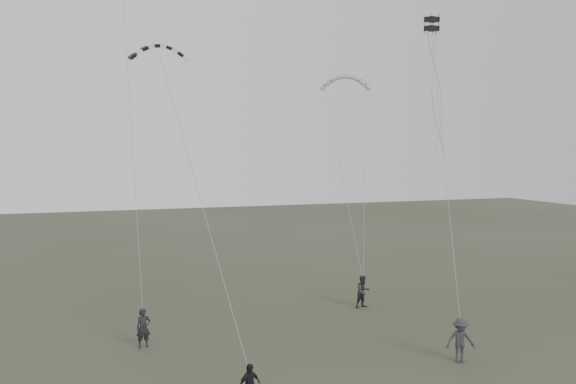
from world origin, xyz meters
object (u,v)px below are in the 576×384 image
object	(u,v)px
flyer_left	(143,328)
flyer_far	(460,340)
kite_pale_large	(345,77)
flyer_right	(363,292)
kite_striped	(160,46)
kite_box	(432,24)

from	to	relation	value
flyer_left	flyer_far	world-z (taller)	flyer_far
kite_pale_large	flyer_right	bearing A→B (deg)	-79.83
flyer_left	kite_pale_large	size ratio (longest dim) A/B	0.52
flyer_left	flyer_far	size ratio (longest dim) A/B	0.95
flyer_left	kite_pale_large	world-z (taller)	kite_pale_large
flyer_right	kite_pale_large	size ratio (longest dim) A/B	0.54
flyer_left	flyer_right	world-z (taller)	flyer_right
flyer_right	kite_striped	bearing A→B (deg)	-176.14
kite_striped	kite_box	xyz separation A→B (m)	(13.27, -0.93, 1.71)
flyer_far	kite_box	world-z (taller)	kite_box
flyer_right	flyer_far	size ratio (longest dim) A/B	0.98
flyer_right	kite_pale_large	xyz separation A→B (m)	(2.02, 7.11, 13.37)
flyer_left	kite_striped	world-z (taller)	kite_striped
kite_pale_large	kite_striped	world-z (taller)	kite_pale_large
flyer_right	kite_box	xyz separation A→B (m)	(1.47, -4.35, 14.50)
flyer_left	kite_box	world-z (taller)	kite_box
flyer_right	kite_striped	xyz separation A→B (m)	(-11.80, -3.42, 12.79)
kite_pale_large	kite_striped	distance (m)	17.39
flyer_right	kite_pale_large	bearing A→B (deg)	61.83
kite_pale_large	flyer_far	bearing A→B (deg)	-70.64
flyer_far	kite_pale_large	size ratio (longest dim) A/B	0.55
flyer_right	kite_pale_large	distance (m)	15.27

